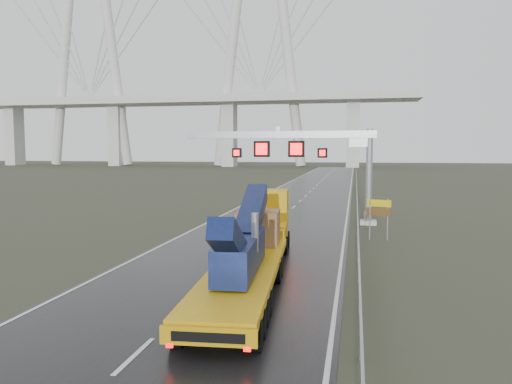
% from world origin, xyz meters
% --- Properties ---
extents(ground, '(400.00, 400.00, 0.00)m').
position_xyz_m(ground, '(0.00, 0.00, 0.00)').
color(ground, '#363928').
rests_on(ground, ground).
extents(road, '(11.00, 200.00, 0.02)m').
position_xyz_m(road, '(0.00, 40.00, 0.01)').
color(road, black).
rests_on(road, ground).
extents(guardrail, '(0.20, 140.00, 1.40)m').
position_xyz_m(guardrail, '(6.10, 30.00, 0.70)').
color(guardrail, gray).
rests_on(guardrail, ground).
extents(sign_gantry, '(14.90, 1.20, 7.42)m').
position_xyz_m(sign_gantry, '(2.10, 17.99, 5.61)').
color(sign_gantry, beige).
rests_on(sign_gantry, ground).
extents(cable_stayed_bridge, '(170.00, 14.00, 110.00)m').
position_xyz_m(cable_stayed_bridge, '(-55.00, 140.00, 50.01)').
color(cable_stayed_bridge, beige).
rests_on(cable_stayed_bridge, ground).
extents(heavy_haul_truck, '(3.76, 17.35, 4.04)m').
position_xyz_m(heavy_haul_truck, '(1.40, 1.90, 1.57)').
color(heavy_haul_truck, '#C48B0A').
rests_on(heavy_haul_truck, ground).
extents(exit_sign_pair, '(1.46, 0.53, 2.59)m').
position_xyz_m(exit_sign_pair, '(7.36, 11.45, 1.81)').
color(exit_sign_pair, '#979B9F').
rests_on(exit_sign_pair, ground).
extents(striped_barrier, '(0.59, 0.32, 0.99)m').
position_xyz_m(striped_barrier, '(6.88, 18.07, 0.49)').
color(striped_barrier, red).
rests_on(striped_barrier, ground).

